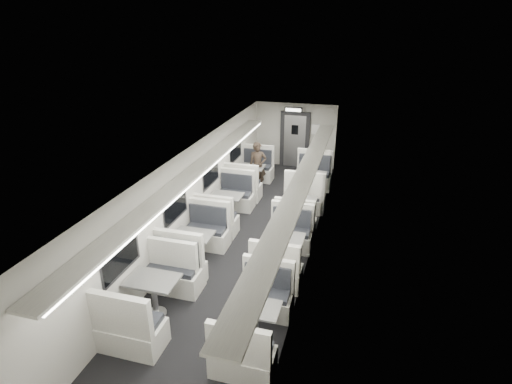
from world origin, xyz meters
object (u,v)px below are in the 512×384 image
Objects in this scene: booth_left_c at (194,248)px; booth_left_d at (154,296)px; exit_sign at (294,110)px; vestibule_door at (295,140)px; booth_right_b at (300,210)px; booth_right_a at (309,186)px; booth_right_d at (255,323)px; booth_left_b at (227,207)px; passenger at (258,166)px; booth_left_a at (250,177)px; booth_right_c at (284,251)px.

booth_left_c is 1.82m from booth_left_d.
booth_left_c is 3.51× the size of exit_sign.
booth_right_b is at bearing -77.45° from vestibule_door.
exit_sign is at bearing 113.39° from booth_right_a.
booth_right_a is 6.31m from booth_right_d.
passenger is at bearing 84.13° from booth_left_b.
booth_left_b is 0.92× the size of booth_right_a.
booth_left_c is at bearing -90.00° from booth_left_b.
booth_left_a is 4.61m from booth_left_c.
booth_left_a is 1.42× the size of passenger.
vestibule_door is at bearing 82.05° from booth_left_c.
booth_right_d is at bearing -90.00° from booth_right_a.
booth_left_b reaches higher than booth_right_c.
booth_left_a is 1.05× the size of booth_left_b.
passenger is (-1.76, 0.28, 0.37)m from booth_right_a.
booth_left_a is 2.79m from booth_right_b.
booth_right_c is at bearing -88.94° from passenger.
exit_sign reaches higher than booth_left_c.
booth_right_b is at bearing -75.98° from exit_sign.
booth_left_b is 1.06× the size of booth_right_d.
booth_right_c is at bearing -42.13° from booth_left_b.
booth_right_b is (2.00, -1.94, -0.03)m from booth_left_a.
vestibule_door is 1.33m from exit_sign.
booth_right_a is (2.00, 4.36, 0.03)m from booth_left_c.
booth_right_b is (2.00, 0.40, -0.02)m from booth_left_b.
booth_right_d is 3.28× the size of exit_sign.
exit_sign is (-1.00, 6.22, 1.90)m from booth_right_c.
booth_right_b is 2.68m from passenger.
passenger is (0.24, 2.38, 0.41)m from booth_left_b.
vestibule_door is 3.39× the size of exit_sign.
booth_left_d is at bearing -114.02° from booth_right_b.
booth_right_c is 1.02× the size of vestibule_door.
booth_right_d is (0.00, -2.40, -0.02)m from booth_right_c.
booth_left_a is 6.43m from booth_left_d.
vestibule_door is (-1.00, 6.71, 0.66)m from booth_right_c.
booth_right_b is at bearing 11.39° from booth_left_b.
booth_right_a is (2.00, 6.18, 0.01)m from booth_left_d.
booth_left_d is at bearing -96.71° from exit_sign.
booth_right_b is 3.35× the size of exit_sign.
booth_left_c is at bearing -114.64° from booth_right_a.
booth_left_b is 1.01× the size of booth_right_c.
vestibule_door is at bearing 102.55° from booth_right_b.
passenger reaches higher than booth_left_b.
exit_sign is at bearing 99.14° from booth_right_c.
exit_sign is (1.00, 6.67, 1.89)m from booth_left_c.
booth_left_c is 1.02× the size of booth_right_c.
passenger reaches higher than booth_right_d.
exit_sign reaches higher than booth_right_a.
booth_right_c is at bearing -81.52° from vestibule_door.
exit_sign is (-1.00, 2.31, 1.86)m from booth_right_a.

